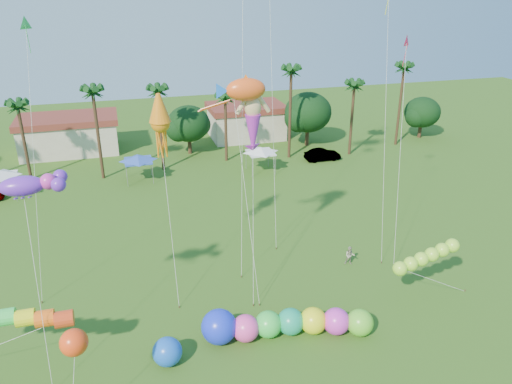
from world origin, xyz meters
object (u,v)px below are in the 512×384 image
object	(u,v)px
spectator_b	(350,256)
caterpillar_inflatable	(281,324)
car_b	(322,155)
blue_ball	(167,352)

from	to	relation	value
spectator_b	caterpillar_inflatable	bearing A→B (deg)	-116.88
car_b	caterpillar_inflatable	world-z (taller)	caterpillar_inflatable
car_b	blue_ball	distance (m)	38.69
car_b	spectator_b	distance (m)	24.96
caterpillar_inflatable	blue_ball	distance (m)	7.29
spectator_b	blue_ball	size ratio (longest dim) A/B	0.89
caterpillar_inflatable	car_b	bearing A→B (deg)	73.14
spectator_b	caterpillar_inflatable	world-z (taller)	caterpillar_inflatable
caterpillar_inflatable	blue_ball	bearing A→B (deg)	-165.57
car_b	spectator_b	xyz separation A→B (m)	(-7.71, -23.74, 0.04)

